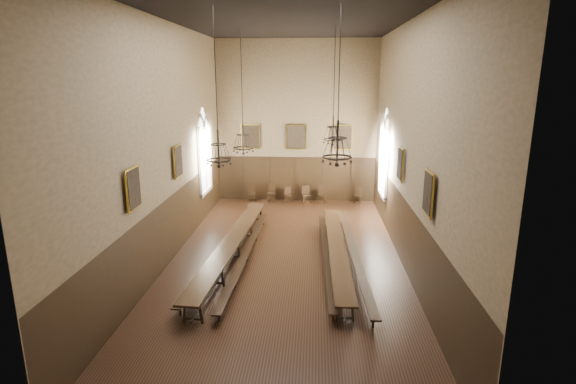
# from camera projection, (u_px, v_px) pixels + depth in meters

# --- Properties ---
(floor) EXTENTS (9.00, 18.00, 0.02)m
(floor) POSITION_uv_depth(u_px,v_px,m) (286.00, 261.00, 17.55)
(floor) COLOR black
(floor) RESTS_ON ground
(ceiling) EXTENTS (9.00, 18.00, 0.02)m
(ceiling) POSITION_uv_depth(u_px,v_px,m) (286.00, 15.00, 15.32)
(ceiling) COLOR black
(ceiling) RESTS_ON ground
(wall_back) EXTENTS (9.00, 0.02, 9.00)m
(wall_back) POSITION_uv_depth(u_px,v_px,m) (296.00, 122.00, 25.15)
(wall_back) COLOR #8C7356
(wall_back) RESTS_ON ground
(wall_front) EXTENTS (9.00, 0.02, 9.00)m
(wall_front) POSITION_uv_depth(u_px,v_px,m) (251.00, 224.00, 7.72)
(wall_front) COLOR #8C7356
(wall_front) RESTS_ON ground
(wall_left) EXTENTS (0.02, 18.00, 9.00)m
(wall_left) POSITION_uv_depth(u_px,v_px,m) (165.00, 145.00, 16.70)
(wall_left) COLOR #8C7356
(wall_left) RESTS_ON ground
(wall_right) EXTENTS (0.02, 18.00, 9.00)m
(wall_right) POSITION_uv_depth(u_px,v_px,m) (410.00, 147.00, 16.16)
(wall_right) COLOR #8C7356
(wall_right) RESTS_ON ground
(wainscot_panelling) EXTENTS (9.00, 18.00, 2.50)m
(wainscot_panelling) POSITION_uv_depth(u_px,v_px,m) (286.00, 230.00, 17.24)
(wainscot_panelling) COLOR black
(wainscot_panelling) RESTS_ON floor
(table_left) EXTENTS (1.41, 10.65, 0.83)m
(table_left) POSITION_uv_depth(u_px,v_px,m) (233.00, 249.00, 17.59)
(table_left) COLOR black
(table_left) RESTS_ON floor
(table_right) EXTENTS (0.78, 9.41, 0.73)m
(table_right) POSITION_uv_depth(u_px,v_px,m) (337.00, 255.00, 17.17)
(table_right) COLOR black
(table_right) RESTS_ON floor
(bench_left_outer) EXTENTS (0.94, 9.47, 0.43)m
(bench_left_outer) POSITION_uv_depth(u_px,v_px,m) (220.00, 253.00, 17.61)
(bench_left_outer) COLOR black
(bench_left_outer) RESTS_ON floor
(bench_left_inner) EXTENTS (0.57, 9.76, 0.44)m
(bench_left_inner) POSITION_uv_depth(u_px,v_px,m) (247.00, 255.00, 17.41)
(bench_left_inner) COLOR black
(bench_left_inner) RESTS_ON floor
(bench_right_inner) EXTENTS (0.55, 9.38, 0.42)m
(bench_right_inner) POSITION_uv_depth(u_px,v_px,m) (326.00, 256.00, 17.30)
(bench_right_inner) COLOR black
(bench_right_inner) RESTS_ON floor
(bench_right_outer) EXTENTS (0.76, 10.66, 0.48)m
(bench_right_outer) POSITION_uv_depth(u_px,v_px,m) (353.00, 253.00, 17.52)
(bench_right_outer) COLOR black
(bench_right_outer) RESTS_ON floor
(chair_1) EXTENTS (0.47, 0.47, 0.92)m
(chair_1) POSITION_uv_depth(u_px,v_px,m) (252.00, 197.00, 25.84)
(chair_1) COLOR black
(chair_1) RESTS_ON floor
(chair_2) EXTENTS (0.49, 0.49, 1.03)m
(chair_2) POSITION_uv_depth(u_px,v_px,m) (271.00, 196.00, 25.78)
(chair_2) COLOR black
(chair_2) RESTS_ON floor
(chair_3) EXTENTS (0.47, 0.47, 0.86)m
(chair_3) POSITION_uv_depth(u_px,v_px,m) (288.00, 198.00, 25.73)
(chair_3) COLOR black
(chair_3) RESTS_ON floor
(chair_4) EXTENTS (0.54, 0.54, 0.97)m
(chair_4) POSITION_uv_depth(u_px,v_px,m) (306.00, 197.00, 25.64)
(chair_4) COLOR black
(chair_4) RESTS_ON floor
(chair_5) EXTENTS (0.44, 0.44, 0.99)m
(chair_5) POSITION_uv_depth(u_px,v_px,m) (321.00, 198.00, 25.58)
(chair_5) COLOR black
(chair_5) RESTS_ON floor
(chair_7) EXTENTS (0.45, 0.45, 0.89)m
(chair_7) POSITION_uv_depth(u_px,v_px,m) (357.00, 198.00, 25.53)
(chair_7) COLOR black
(chair_7) RESTS_ON floor
(chandelier_back_left) EXTENTS (0.89, 0.89, 5.20)m
(chandelier_back_left) POSITION_uv_depth(u_px,v_px,m) (243.00, 140.00, 19.48)
(chandelier_back_left) COLOR black
(chandelier_back_left) RESTS_ON ceiling
(chandelier_back_right) EXTENTS (0.82, 0.82, 4.78)m
(chandelier_back_right) POSITION_uv_depth(u_px,v_px,m) (333.00, 132.00, 19.15)
(chandelier_back_right) COLOR black
(chandelier_back_right) RESTS_ON ceiling
(chandelier_front_left) EXTENTS (0.78, 0.78, 4.74)m
(chandelier_front_left) POSITION_uv_depth(u_px,v_px,m) (218.00, 149.00, 14.18)
(chandelier_front_left) COLOR black
(chandelier_front_left) RESTS_ON ceiling
(chandelier_front_right) EXTENTS (0.92, 0.92, 4.60)m
(chandelier_front_right) POSITION_uv_depth(u_px,v_px,m) (337.00, 148.00, 13.78)
(chandelier_front_right) COLOR black
(chandelier_front_right) RESTS_ON ceiling
(portrait_back_0) EXTENTS (1.10, 0.12, 1.40)m
(portrait_back_0) POSITION_uv_depth(u_px,v_px,m) (250.00, 137.00, 25.37)
(portrait_back_0) COLOR #AA8929
(portrait_back_0) RESTS_ON wall_back
(portrait_back_1) EXTENTS (1.10, 0.12, 1.40)m
(portrait_back_1) POSITION_uv_depth(u_px,v_px,m) (296.00, 137.00, 25.22)
(portrait_back_1) COLOR #AA8929
(portrait_back_1) RESTS_ON wall_back
(portrait_back_2) EXTENTS (1.10, 0.12, 1.40)m
(portrait_back_2) POSITION_uv_depth(u_px,v_px,m) (343.00, 137.00, 25.06)
(portrait_back_2) COLOR #AA8929
(portrait_back_2) RESTS_ON wall_back
(portrait_left_0) EXTENTS (0.12, 1.00, 1.30)m
(portrait_left_0) POSITION_uv_depth(u_px,v_px,m) (178.00, 161.00, 17.86)
(portrait_left_0) COLOR #AA8929
(portrait_left_0) RESTS_ON wall_left
(portrait_left_1) EXTENTS (0.12, 1.00, 1.30)m
(portrait_left_1) POSITION_uv_depth(u_px,v_px,m) (133.00, 189.00, 13.51)
(portrait_left_1) COLOR #AA8929
(portrait_left_1) RESTS_ON wall_left
(portrait_right_0) EXTENTS (0.12, 1.00, 1.30)m
(portrait_right_0) POSITION_uv_depth(u_px,v_px,m) (400.00, 164.00, 17.34)
(portrait_right_0) COLOR #AA8929
(portrait_right_0) RESTS_ON wall_right
(portrait_right_1) EXTENTS (0.12, 1.00, 1.30)m
(portrait_right_1) POSITION_uv_depth(u_px,v_px,m) (429.00, 193.00, 12.99)
(portrait_right_1) COLOR #AA8929
(portrait_right_1) RESTS_ON wall_right
(window_right) EXTENTS (0.20, 2.20, 4.60)m
(window_right) POSITION_uv_depth(u_px,v_px,m) (384.00, 153.00, 21.76)
(window_right) COLOR white
(window_right) RESTS_ON wall_right
(window_left) EXTENTS (0.20, 2.20, 4.60)m
(window_left) POSITION_uv_depth(u_px,v_px,m) (204.00, 151.00, 22.29)
(window_left) COLOR white
(window_left) RESTS_ON wall_left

